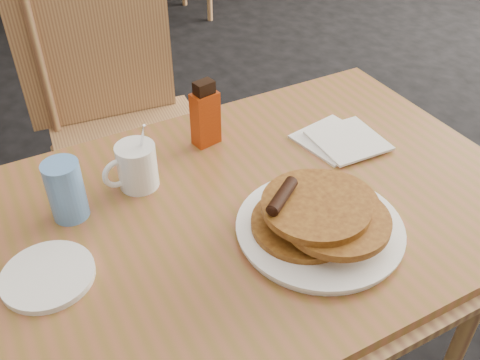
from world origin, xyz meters
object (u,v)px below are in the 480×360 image
at_px(main_table, 251,219).
at_px(syrup_bottle, 205,115).
at_px(chair_main_far, 116,102).
at_px(blue_tumbler, 66,190).
at_px(coffee_mug, 136,166).
at_px(pancake_plate, 320,220).

relative_size(main_table, syrup_bottle, 7.85).
bearing_deg(chair_main_far, blue_tumbler, -107.75).
distance_m(chair_main_far, coffee_mug, 0.62).
height_order(chair_main_far, pancake_plate, chair_main_far).
xyz_separation_m(coffee_mug, syrup_bottle, (0.20, 0.05, 0.02)).
bearing_deg(coffee_mug, blue_tumbler, -162.19).
distance_m(coffee_mug, syrup_bottle, 0.21).
bearing_deg(main_table, blue_tumbler, 150.94).
xyz_separation_m(main_table, coffee_mug, (-0.16, 0.18, 0.09)).
xyz_separation_m(pancake_plate, blue_tumbler, (-0.37, 0.31, 0.03)).
relative_size(pancake_plate, blue_tumbler, 2.55).
height_order(main_table, coffee_mug, coffee_mug).
xyz_separation_m(main_table, pancake_plate, (0.06, -0.14, 0.07)).
height_order(coffee_mug, syrup_bottle, syrup_bottle).
relative_size(main_table, coffee_mug, 8.07).
distance_m(chair_main_far, syrup_bottle, 0.55).
relative_size(chair_main_far, syrup_bottle, 6.54).
height_order(pancake_plate, coffee_mug, coffee_mug).
bearing_deg(coffee_mug, main_table, -34.03).
xyz_separation_m(chair_main_far, syrup_bottle, (0.02, -0.51, 0.20)).
distance_m(chair_main_far, blue_tumbler, 0.69).
bearing_deg(chair_main_far, coffee_mug, -95.50).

